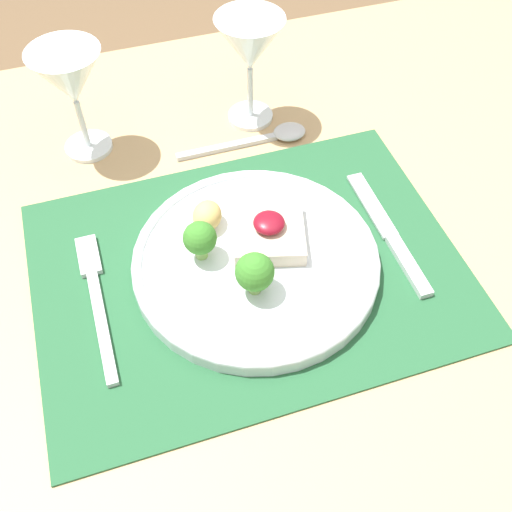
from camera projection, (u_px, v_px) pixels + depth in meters
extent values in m
plane|color=brown|center=(252.00, 483.00, 1.29)|extent=(8.00, 8.00, 0.00)
cube|color=tan|center=(249.00, 278.00, 0.70)|extent=(1.33, 0.98, 0.03)
cylinder|color=tan|center=(443.00, 170.00, 1.37)|extent=(0.06, 0.06, 0.73)
cube|color=#235633|center=(249.00, 269.00, 0.69)|extent=(0.49, 0.36, 0.00)
cylinder|color=silver|center=(256.00, 262.00, 0.69)|extent=(0.28, 0.28, 0.02)
torus|color=silver|center=(256.00, 258.00, 0.68)|extent=(0.28, 0.28, 0.01)
cube|color=beige|center=(269.00, 233.00, 0.69)|extent=(0.10, 0.10, 0.02)
ellipsoid|color=maroon|center=(269.00, 223.00, 0.68)|extent=(0.04, 0.04, 0.01)
cylinder|color=#84B256|center=(255.00, 285.00, 0.64)|extent=(0.01, 0.01, 0.02)
sphere|color=#387A28|center=(255.00, 272.00, 0.63)|extent=(0.04, 0.04, 0.04)
cylinder|color=#84B256|center=(201.00, 251.00, 0.67)|extent=(0.01, 0.01, 0.02)
sphere|color=#387A28|center=(200.00, 238.00, 0.66)|extent=(0.04, 0.04, 0.04)
ellipsoid|color=tan|center=(207.00, 215.00, 0.70)|extent=(0.05, 0.05, 0.03)
cube|color=silver|center=(102.00, 326.00, 0.64)|extent=(0.01, 0.14, 0.01)
cube|color=silver|center=(89.00, 256.00, 0.70)|extent=(0.02, 0.06, 0.01)
cube|color=silver|center=(408.00, 265.00, 0.69)|extent=(0.02, 0.09, 0.01)
cube|color=silver|center=(372.00, 205.00, 0.75)|extent=(0.02, 0.11, 0.00)
cube|color=silver|center=(227.00, 147.00, 0.82)|extent=(0.14, 0.01, 0.01)
ellipsoid|color=silver|center=(289.00, 132.00, 0.83)|extent=(0.05, 0.04, 0.01)
cylinder|color=white|center=(250.00, 116.00, 0.86)|extent=(0.06, 0.06, 0.01)
cylinder|color=white|center=(250.00, 92.00, 0.83)|extent=(0.01, 0.01, 0.08)
cone|color=white|center=(250.00, 44.00, 0.77)|extent=(0.09, 0.09, 0.07)
cylinder|color=white|center=(89.00, 146.00, 0.82)|extent=(0.06, 0.06, 0.01)
cylinder|color=white|center=(83.00, 124.00, 0.79)|extent=(0.01, 0.01, 0.07)
cone|color=white|center=(69.00, 78.00, 0.73)|extent=(0.09, 0.09, 0.07)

